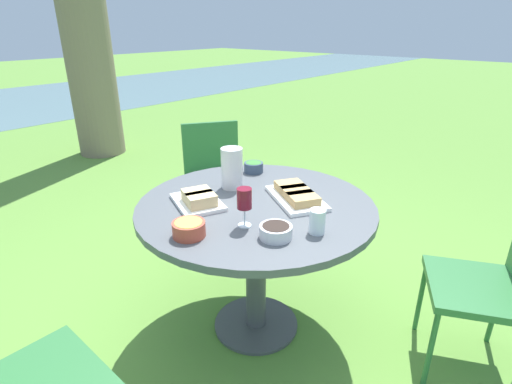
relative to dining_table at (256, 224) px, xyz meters
name	(u,v)px	position (x,y,z in m)	size (l,w,h in m)	color
ground_plane	(256,325)	(0.00, 0.00, -0.65)	(40.00, 40.00, 0.00)	#5B8C38
dining_table	(256,224)	(0.00, 0.00, 0.00)	(1.19, 1.19, 0.77)	#4C4C51
chair_near_left	(498,277)	(0.49, -1.03, -0.12)	(0.58, 0.57, 0.89)	#2D6B38
chair_near_right	(214,171)	(0.65, 0.98, -0.12)	(0.60, 0.59, 0.89)	#2D6B38
water_pitcher	(232,168)	(0.08, 0.23, 0.23)	(0.13, 0.12, 0.22)	silver
wine_glass	(244,200)	(-0.22, -0.12, 0.24)	(0.07, 0.07, 0.18)	silver
platter_bread_main	(296,195)	(0.16, -0.13, 0.15)	(0.37, 0.42, 0.06)	white
platter_charcuterie	(198,200)	(-0.20, 0.20, 0.15)	(0.31, 0.35, 0.08)	white
bowl_fries	(188,228)	(-0.44, 0.00, 0.15)	(0.14, 0.14, 0.07)	#B74733
bowl_salad	(254,167)	(0.34, 0.30, 0.15)	(0.11, 0.11, 0.06)	#334256
bowl_olives	(276,231)	(-0.21, -0.29, 0.15)	(0.14, 0.14, 0.06)	silver
cup_water_near	(317,221)	(-0.07, -0.39, 0.17)	(0.07, 0.07, 0.11)	silver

